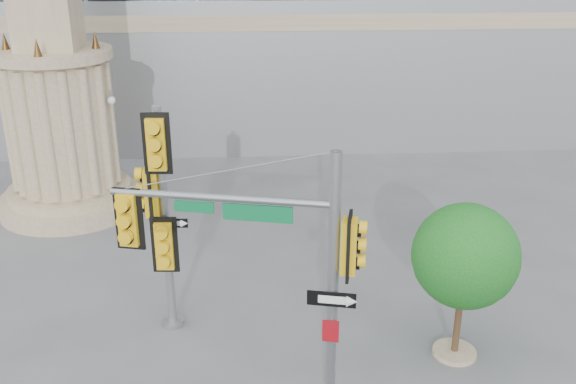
{
  "coord_description": "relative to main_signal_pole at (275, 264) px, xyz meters",
  "views": [
    {
      "loc": [
        -0.31,
        -10.51,
        8.16
      ],
      "look_at": [
        0.53,
        2.0,
        3.17
      ],
      "focal_mm": 40.0,
      "sensor_mm": 36.0,
      "label": 1
    }
  ],
  "objects": [
    {
      "name": "street_tree",
      "position": [
        3.87,
        1.81,
        -1.0
      ],
      "size": [
        2.17,
        2.12,
        3.38
      ],
      "color": "#9B8769",
      "rests_on": "ground"
    },
    {
      "name": "secondary_signal_pole",
      "position": [
        -2.24,
        3.18,
        -0.24
      ],
      "size": [
        0.87,
        0.68,
        5.07
      ],
      "rotation": [
        0.0,
        0.0,
        -0.07
      ],
      "color": "slate",
      "rests_on": "ground"
    },
    {
      "name": "ground",
      "position": [
        -0.1,
        1.29,
        -3.22
      ],
      "size": [
        120.0,
        120.0,
        0.0
      ],
      "primitive_type": "plane",
      "color": "#545456",
      "rests_on": "ground"
    },
    {
      "name": "main_signal_pole",
      "position": [
        0.0,
        0.0,
        0.0
      ],
      "size": [
        3.97,
        1.25,
        5.2
      ],
      "rotation": [
        0.0,
        0.0,
        -0.23
      ],
      "color": "slate",
      "rests_on": "ground"
    },
    {
      "name": "monument",
      "position": [
        -6.1,
        10.29,
        2.3
      ],
      "size": [
        4.4,
        4.4,
        16.6
      ],
      "color": "#9B8769",
      "rests_on": "ground"
    }
  ]
}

